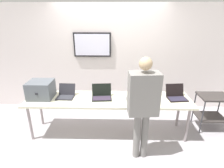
# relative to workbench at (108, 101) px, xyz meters

# --- Properties ---
(ground) EXTENTS (8.00, 8.00, 0.04)m
(ground) POSITION_rel_workbench_xyz_m (0.00, 0.00, -0.71)
(ground) COLOR #9D989E
(back_wall) EXTENTS (8.00, 0.11, 2.44)m
(back_wall) POSITION_rel_workbench_xyz_m (-0.01, 1.13, 0.54)
(back_wall) COLOR silver
(back_wall) RESTS_ON ground
(workbench) EXTENTS (3.04, 0.70, 0.74)m
(workbench) POSITION_rel_workbench_xyz_m (0.00, 0.00, 0.00)
(workbench) COLOR beige
(workbench) RESTS_ON ground
(equipment_box) EXTENTS (0.44, 0.41, 0.32)m
(equipment_box) POSITION_rel_workbench_xyz_m (-1.25, 0.03, 0.21)
(equipment_box) COLOR #545A61
(equipment_box) RESTS_ON workbench
(laptop_station_0) EXTENTS (0.32, 0.32, 0.22)m
(laptop_station_0) POSITION_rel_workbench_xyz_m (-0.81, 0.06, 0.10)
(laptop_station_0) COLOR #25242A
(laptop_station_0) RESTS_ON workbench
(laptop_station_1) EXTENTS (0.38, 0.32, 0.24)m
(laptop_station_1) POSITION_rel_workbench_xyz_m (-0.13, 0.04, 0.10)
(laptop_station_1) COLOR black
(laptop_station_1) RESTS_ON workbench
(laptop_station_2) EXTENTS (0.37, 0.33, 0.26)m
(laptop_station_2) POSITION_rel_workbench_xyz_m (0.56, 0.08, 0.11)
(laptop_station_2) COLOR black
(laptop_station_2) RESTS_ON workbench
(laptop_station_3) EXTENTS (0.37, 0.35, 0.24)m
(laptop_station_3) POSITION_rel_workbench_xyz_m (1.26, 0.05, 0.10)
(laptop_station_3) COLOR black
(laptop_station_3) RESTS_ON workbench
(person) EXTENTS (0.47, 0.61, 1.66)m
(person) POSITION_rel_workbench_xyz_m (0.54, -0.62, 0.32)
(person) COLOR slate
(person) RESTS_ON ground
(storage_cart) EXTENTS (0.56, 0.44, 0.72)m
(storage_cart) POSITION_rel_workbench_xyz_m (2.05, 0.20, -0.21)
(storage_cart) COLOR #342F2D
(storage_cart) RESTS_ON ground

